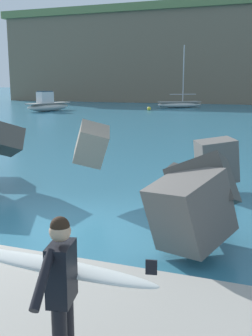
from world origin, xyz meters
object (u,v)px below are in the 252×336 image
(surfer_with_board, at_px, (62,283))
(station_building_west, at_px, (194,2))
(mooring_buoy_inner, at_px, (89,123))
(boat_mid_left, at_px, (48,105))
(mooring_buoy_middle, at_px, (149,109))
(boat_near_right, at_px, (179,104))

(surfer_with_board, height_order, station_building_west, station_building_west)
(surfer_with_board, bearing_deg, mooring_buoy_inner, 115.12)
(boat_mid_left, xyz_separation_m, mooring_buoy_middle, (10.37, 5.07, -0.49))
(boat_mid_left, bearing_deg, station_building_west, 80.18)
(surfer_with_board, xyz_separation_m, boat_near_right, (-10.35, 48.74, -0.79))
(boat_mid_left, xyz_separation_m, station_building_west, (7.42, 42.86, 17.68))
(surfer_with_board, height_order, boat_near_right, boat_near_right)
(surfer_with_board, distance_m, boat_near_right, 49.83)
(surfer_with_board, xyz_separation_m, station_building_west, (-15.45, 80.47, 17.11))
(mooring_buoy_middle, bearing_deg, station_building_west, 94.46)
(boat_mid_left, relative_size, mooring_buoy_inner, 14.42)
(surfer_with_board, distance_m, station_building_west, 83.71)
(boat_near_right, bearing_deg, boat_mid_left, -138.38)
(surfer_with_board, distance_m, mooring_buoy_inner, 27.23)
(boat_near_right, height_order, mooring_buoy_inner, boat_near_right)
(boat_near_right, relative_size, mooring_buoy_inner, 17.54)
(mooring_buoy_middle, bearing_deg, boat_near_right, 70.45)
(surfer_with_board, bearing_deg, boat_near_right, 102.00)
(mooring_buoy_inner, bearing_deg, boat_mid_left, 131.08)
(mooring_buoy_inner, height_order, mooring_buoy_middle, same)
(station_building_west, bearing_deg, mooring_buoy_middle, -85.54)
(boat_mid_left, bearing_deg, mooring_buoy_middle, 26.06)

